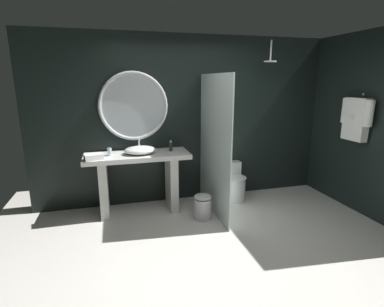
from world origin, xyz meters
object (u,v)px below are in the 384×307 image
at_px(vessel_sink, 140,150).
at_px(toilet, 233,183).
at_px(soap_dispenser, 171,146).
at_px(folded_hand_towel, 94,157).
at_px(hanging_bathrobe, 356,117).
at_px(waste_bin, 203,206).
at_px(round_wall_mirror, 134,106).
at_px(tumbler_cup, 110,152).
at_px(rain_shower_head, 270,59).

distance_m(vessel_sink, toilet, 1.65).
distance_m(soap_dispenser, folded_hand_towel, 1.12).
height_order(soap_dispenser, hanging_bathrobe, hanging_bathrobe).
height_order(vessel_sink, hanging_bathrobe, hanging_bathrobe).
distance_m(soap_dispenser, toilet, 1.25).
distance_m(toilet, waste_bin, 0.93).
bearing_deg(vessel_sink, waste_bin, -31.83).
xyz_separation_m(waste_bin, folded_hand_towel, (-1.43, 0.33, 0.74)).
height_order(vessel_sink, folded_hand_towel, vessel_sink).
xyz_separation_m(round_wall_mirror, toilet, (1.55, -0.19, -1.27)).
distance_m(vessel_sink, tumbler_cup, 0.43).
xyz_separation_m(vessel_sink, toilet, (1.50, 0.10, -0.67)).
relative_size(toilet, folded_hand_towel, 2.47).
bearing_deg(soap_dispenser, hanging_bathrobe, -17.02).
height_order(vessel_sink, toilet, vessel_sink).
bearing_deg(round_wall_mirror, waste_bin, -42.91).
distance_m(soap_dispenser, rain_shower_head, 1.99).
height_order(soap_dispenser, round_wall_mirror, round_wall_mirror).
bearing_deg(rain_shower_head, toilet, 166.77).
bearing_deg(round_wall_mirror, soap_dispenser, -24.68).
relative_size(hanging_bathrobe, toilet, 1.15).
distance_m(round_wall_mirror, folded_hand_towel, 0.97).
height_order(round_wall_mirror, rain_shower_head, rain_shower_head).
bearing_deg(tumbler_cup, round_wall_mirror, 35.98).
distance_m(round_wall_mirror, waste_bin, 1.77).
relative_size(soap_dispenser, round_wall_mirror, 0.16).
bearing_deg(rain_shower_head, vessel_sink, 179.56).
height_order(soap_dispenser, waste_bin, soap_dispenser).
bearing_deg(rain_shower_head, waste_bin, -158.20).
distance_m(rain_shower_head, folded_hand_towel, 2.93).
relative_size(vessel_sink, waste_bin, 1.23).
relative_size(rain_shower_head, folded_hand_towel, 1.33).
bearing_deg(soap_dispenser, rain_shower_head, -2.61).
relative_size(tumbler_cup, toilet, 0.19).
height_order(round_wall_mirror, waste_bin, round_wall_mirror).
relative_size(tumbler_cup, soap_dispenser, 0.69).
bearing_deg(tumbler_cup, rain_shower_head, -0.52).
height_order(round_wall_mirror, hanging_bathrobe, round_wall_mirror).
bearing_deg(soap_dispenser, folded_hand_towel, -168.54).
xyz_separation_m(vessel_sink, round_wall_mirror, (-0.04, 0.29, 0.60)).
xyz_separation_m(round_wall_mirror, waste_bin, (0.84, -0.78, -1.36)).
bearing_deg(vessel_sink, hanging_bathrobe, -13.57).
bearing_deg(folded_hand_towel, tumbler_cup, 40.06).
bearing_deg(tumbler_cup, hanging_bathrobe, -12.04).
distance_m(tumbler_cup, soap_dispenser, 0.89).
bearing_deg(tumbler_cup, vessel_sink, -0.88).
distance_m(toilet, folded_hand_towel, 2.25).
relative_size(round_wall_mirror, toilet, 1.73).
bearing_deg(round_wall_mirror, toilet, -6.86).
distance_m(soap_dispenser, hanging_bathrobe, 2.71).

